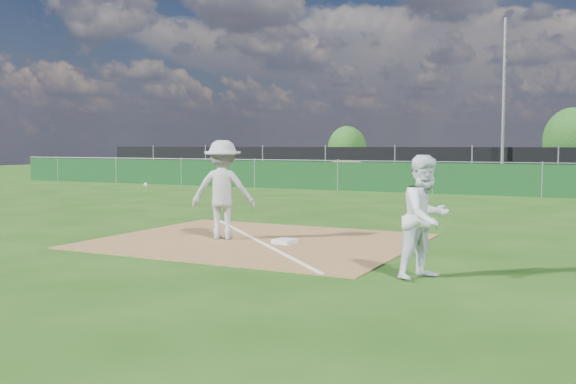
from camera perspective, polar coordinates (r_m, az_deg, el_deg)
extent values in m
plane|color=#1D450E|center=(20.93, 9.41, -1.06)|extent=(90.00, 90.00, 0.00)
cube|color=brown|center=(12.67, -2.76, -4.37)|extent=(6.00, 5.00, 0.02)
cube|color=white|center=(12.67, -2.76, -4.30)|extent=(5.01, 5.01, 0.01)
cube|color=#0F3A17|center=(25.70, 12.73, 1.19)|extent=(44.00, 0.05, 1.20)
ellipsoid|color=#99754A|center=(30.56, 5.18, 1.71)|extent=(3.38, 2.60, 1.17)
cube|color=black|center=(33.51, 16.03, 2.32)|extent=(46.00, 0.04, 1.80)
cube|color=black|center=(38.46, 17.38, 1.17)|extent=(46.00, 9.00, 0.01)
cylinder|color=slate|center=(33.02, 18.63, 7.62)|extent=(0.16, 0.16, 8.00)
cube|color=silver|center=(12.28, -0.28, -4.40)|extent=(0.44, 0.44, 0.08)
imported|color=#BDBDC0|center=(12.85, -5.82, 0.20)|extent=(1.45, 1.15, 1.97)
sphere|color=white|center=(13.75, -12.55, 0.64)|extent=(0.08, 0.08, 0.08)
imported|color=white|center=(9.26, 12.13, -2.20)|extent=(0.99, 1.07, 1.76)
imported|color=#989A9F|center=(39.82, 8.18, 2.43)|extent=(4.30, 2.27, 1.39)
imported|color=black|center=(39.06, 15.68, 2.37)|extent=(4.85, 3.20, 1.51)
cylinder|color=#382316|center=(45.48, 5.26, 2.35)|extent=(0.24, 0.24, 0.91)
ellipsoid|color=#1F4F16|center=(45.46, 5.27, 3.88)|extent=(2.73, 2.73, 3.14)
cylinder|color=#382316|center=(44.21, 23.92, 2.14)|extent=(0.24, 0.24, 1.20)
ellipsoid|color=#1B4C15|center=(44.19, 23.98, 4.22)|extent=(3.60, 3.60, 4.14)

